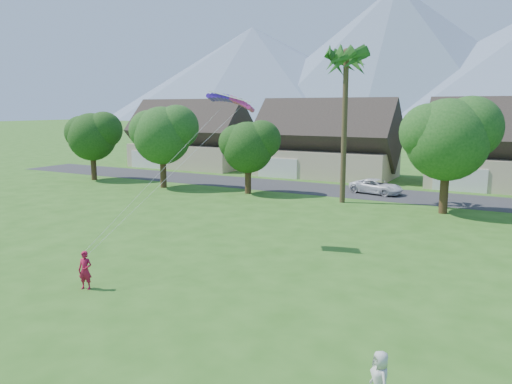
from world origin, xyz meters
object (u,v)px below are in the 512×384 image
Objects in this scene: watcher at (380,380)px; parked_car at (376,186)px; parafoil_kite at (232,99)px; kite_flyer at (85,270)px.

watcher is 0.33× the size of parked_car.
kite_flyer is at bearing -115.33° from parafoil_kite.
parafoil_kite is (1.88, 9.15, 7.38)m from kite_flyer.
kite_flyer is 13.73m from watcher.
parked_car is at bearing 69.25° from parafoil_kite.
parked_car is (-9.04, 32.52, -0.12)m from watcher.
watcher is at bearing -58.76° from parafoil_kite.
kite_flyer is at bearing -138.08° from watcher.
parafoil_kite is at bearing 60.72° from kite_flyer.
kite_flyer is 11.91m from parafoil_kite.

